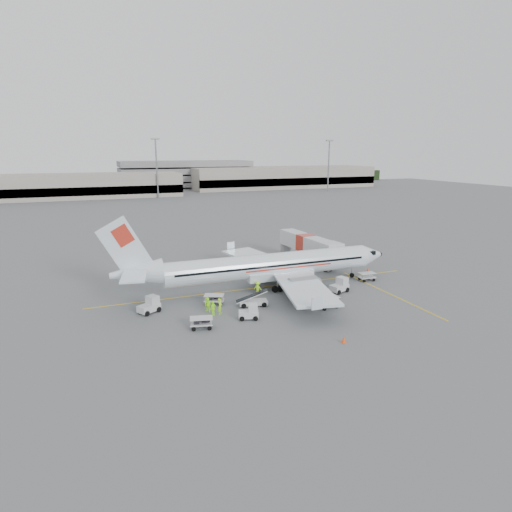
% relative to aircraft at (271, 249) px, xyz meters
% --- Properties ---
extents(ground, '(360.00, 360.00, 0.00)m').
position_rel_aircraft_xyz_m(ground, '(-1.19, 0.33, -5.11)').
color(ground, '#56595B').
extents(stripe_lead, '(44.00, 0.20, 0.01)m').
position_rel_aircraft_xyz_m(stripe_lead, '(-1.19, 0.33, -5.10)').
color(stripe_lead, yellow).
rests_on(stripe_lead, ground).
extents(stripe_cross, '(0.20, 20.00, 0.01)m').
position_rel_aircraft_xyz_m(stripe_cross, '(12.81, -7.67, -5.10)').
color(stripe_cross, yellow).
rests_on(stripe_cross, ground).
extents(terminal_west, '(110.00, 22.00, 9.00)m').
position_rel_aircraft_xyz_m(terminal_west, '(-41.19, 130.33, -0.61)').
color(terminal_west, gray).
rests_on(terminal_west, ground).
extents(terminal_east, '(90.00, 26.00, 10.00)m').
position_rel_aircraft_xyz_m(terminal_east, '(68.81, 145.33, -0.11)').
color(terminal_east, gray).
rests_on(terminal_east, ground).
extents(parking_garage, '(62.00, 24.00, 14.00)m').
position_rel_aircraft_xyz_m(parking_garage, '(23.81, 160.33, 1.89)').
color(parking_garage, slate).
rests_on(parking_garage, ground).
extents(treeline, '(300.00, 3.00, 6.00)m').
position_rel_aircraft_xyz_m(treeline, '(-1.19, 175.33, -2.11)').
color(treeline, black).
rests_on(treeline, ground).
extents(mast_center, '(3.20, 1.20, 22.00)m').
position_rel_aircraft_xyz_m(mast_center, '(3.81, 118.33, 5.89)').
color(mast_center, slate).
rests_on(mast_center, ground).
extents(mast_east, '(3.20, 1.20, 22.00)m').
position_rel_aircraft_xyz_m(mast_east, '(78.81, 118.33, 5.89)').
color(mast_east, slate).
rests_on(mast_east, ground).
extents(aircraft, '(37.32, 29.39, 10.22)m').
position_rel_aircraft_xyz_m(aircraft, '(0.00, 0.00, 0.00)').
color(aircraft, white).
rests_on(aircraft, ground).
extents(jet_bridge, '(4.43, 17.28, 4.49)m').
position_rel_aircraft_xyz_m(jet_bridge, '(10.42, 10.00, -2.86)').
color(jet_bridge, silver).
rests_on(jet_bridge, ground).
extents(belt_loader, '(4.62, 2.55, 2.36)m').
position_rel_aircraft_xyz_m(belt_loader, '(-4.70, -5.71, -3.93)').
color(belt_loader, silver).
rests_on(belt_loader, ground).
extents(tug_fore, '(2.71, 2.05, 1.86)m').
position_rel_aircraft_xyz_m(tug_fore, '(7.26, -5.07, -4.18)').
color(tug_fore, silver).
rests_on(tug_fore, ground).
extents(tug_mid, '(2.38, 1.81, 1.63)m').
position_rel_aircraft_xyz_m(tug_mid, '(-6.60, -9.28, -4.29)').
color(tug_mid, silver).
rests_on(tug_mid, ground).
extents(tug_aft, '(2.73, 2.37, 1.83)m').
position_rel_aircraft_xyz_m(tug_aft, '(-16.26, -3.55, -4.19)').
color(tug_aft, silver).
rests_on(tug_aft, ground).
extents(cart_loaded_a, '(2.52, 1.83, 1.18)m').
position_rel_aircraft_xyz_m(cart_loaded_a, '(-11.93, -9.95, -4.52)').
color(cart_loaded_a, silver).
rests_on(cart_loaded_a, ground).
extents(cart_loaded_b, '(2.61, 2.14, 1.18)m').
position_rel_aircraft_xyz_m(cart_loaded_b, '(-8.79, -3.61, -4.52)').
color(cart_loaded_b, silver).
rests_on(cart_loaded_b, ground).
extents(cart_empty_a, '(2.68, 1.77, 1.32)m').
position_rel_aircraft_xyz_m(cart_empty_a, '(2.99, -9.42, -4.45)').
color(cart_empty_a, silver).
rests_on(cart_empty_a, ground).
extents(cart_empty_b, '(2.29, 1.44, 1.16)m').
position_rel_aircraft_xyz_m(cart_empty_b, '(13.49, -2.27, -4.53)').
color(cart_empty_b, silver).
rests_on(cart_empty_b, ground).
extents(cone_nose, '(0.40, 0.40, 0.66)m').
position_rel_aircraft_xyz_m(cone_nose, '(16.42, 1.56, -4.78)').
color(cone_nose, '#F24C12').
rests_on(cone_nose, ground).
extents(cone_port, '(0.39, 0.39, 0.63)m').
position_rel_aircraft_xyz_m(cone_port, '(-3.13, 10.45, -4.79)').
color(cone_port, '#F24C12').
rests_on(cone_port, ground).
extents(cone_stbd, '(0.43, 0.43, 0.70)m').
position_rel_aircraft_xyz_m(cone_stbd, '(-0.34, -18.04, -4.76)').
color(cone_stbd, '#F24C12').
rests_on(cone_stbd, ground).
extents(crew_a, '(0.73, 0.78, 1.79)m').
position_rel_aircraft_xyz_m(crew_a, '(-9.01, -6.76, -4.21)').
color(crew_a, '#A5F71C').
rests_on(crew_a, ground).
extents(crew_b, '(1.00, 1.04, 1.70)m').
position_rel_aircraft_xyz_m(crew_b, '(-10.13, -5.76, -4.26)').
color(crew_b, '#A5F71C').
rests_on(crew_b, ground).
extents(crew_c, '(1.20, 1.25, 1.71)m').
position_rel_aircraft_xyz_m(crew_c, '(-2.72, -2.22, -4.26)').
color(crew_c, '#A5F71C').
rests_on(crew_c, ground).
extents(crew_d, '(1.03, 0.95, 1.70)m').
position_rel_aircraft_xyz_m(crew_d, '(-9.89, -7.05, -4.26)').
color(crew_d, '#A5F71C').
rests_on(crew_d, ground).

